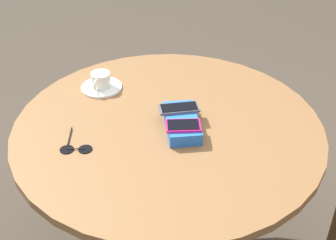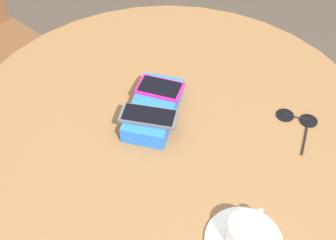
# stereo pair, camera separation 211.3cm
# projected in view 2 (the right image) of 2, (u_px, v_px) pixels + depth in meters

# --- Properties ---
(round_table) EXTENTS (1.09, 1.09, 0.72)m
(round_table) POSITION_uv_depth(u_px,v_px,m) (168.00, 152.00, 1.27)
(round_table) COLOR #2D2D2D
(round_table) RESTS_ON ground_plane
(phone_box) EXTENTS (0.24, 0.16, 0.04)m
(phone_box) POSITION_uv_depth(u_px,v_px,m) (153.00, 109.00, 1.20)
(phone_box) COLOR blue
(phone_box) RESTS_ON round_table
(phone_magenta) EXTENTS (0.10, 0.13, 0.01)m
(phone_magenta) POSITION_uv_depth(u_px,v_px,m) (160.00, 88.00, 1.21)
(phone_magenta) COLOR #D11975
(phone_magenta) RESTS_ON phone_box
(phone_gray) EXTENTS (0.09, 0.15, 0.01)m
(phone_gray) POSITION_uv_depth(u_px,v_px,m) (149.00, 116.00, 1.14)
(phone_gray) COLOR #515156
(phone_gray) RESTS_ON phone_box
(coffee_cup) EXTENTS (0.09, 0.08, 0.06)m
(coffee_cup) POSITION_uv_depth(u_px,v_px,m) (246.00, 232.00, 0.94)
(coffee_cup) COLOR white
(coffee_cup) RESTS_ON saucer
(sunglasses) EXTENTS (0.16, 0.10, 0.01)m
(sunglasses) POSITION_uv_depth(u_px,v_px,m) (297.00, 120.00, 1.20)
(sunglasses) COLOR black
(sunglasses) RESTS_ON round_table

